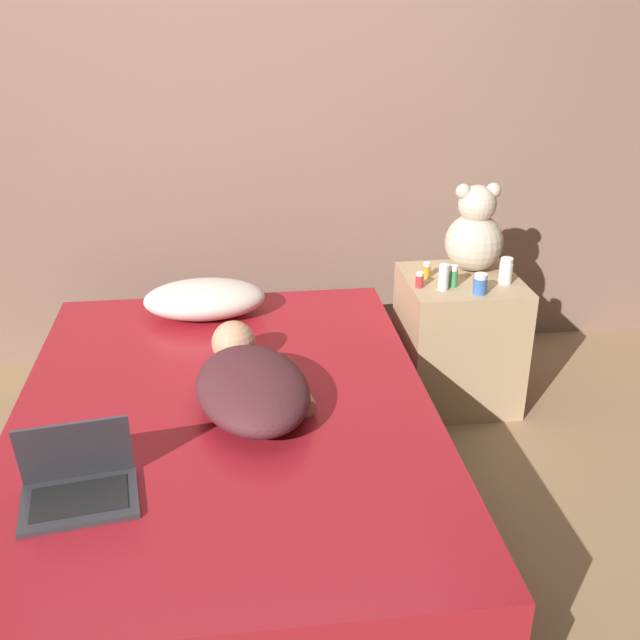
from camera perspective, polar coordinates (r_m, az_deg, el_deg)
name	(u,v)px	position (r m, az deg, el deg)	size (l,w,h in m)	color
ground_plane	(231,506)	(2.76, -6.83, -13.92)	(12.00, 12.00, 0.00)	#937551
wall_back	(211,81)	(3.45, -8.32, 17.54)	(8.00, 0.06, 2.60)	#846656
bed	(228,458)	(2.63, -7.05, -10.39)	(1.41, 1.96, 0.42)	#2D2319
nightstand	(458,340)	(3.29, 10.45, -1.48)	(0.48, 0.47, 0.57)	tan
pillow	(205,299)	(3.15, -8.78, 1.59)	(0.50, 0.30, 0.15)	beige
person_lying	(251,383)	(2.48, -5.26, -4.78)	(0.44, 0.73, 0.16)	#4C2328
laptop	(78,482)	(2.17, -17.96, -11.63)	(0.34, 0.26, 0.22)	#333338
teddy_bear	(475,233)	(3.24, 11.71, 6.50)	(0.25, 0.25, 0.38)	beige
bottle_orange	(427,270)	(3.16, 8.13, 3.79)	(0.03, 0.03, 0.07)	orange
bottle_green	(453,276)	(3.08, 10.11, 3.30)	(0.04, 0.04, 0.09)	#3D8E4C
bottle_clear	(444,277)	(3.03, 9.40, 3.22)	(0.04, 0.04, 0.11)	silver
bottle_red	(420,280)	(3.05, 7.60, 3.04)	(0.03, 0.03, 0.07)	#B72D2D
bottle_white	(506,271)	(3.15, 13.98, 3.65)	(0.06, 0.06, 0.11)	white
bottle_blue	(480,284)	(3.03, 12.11, 2.70)	(0.05, 0.05, 0.08)	#3866B2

